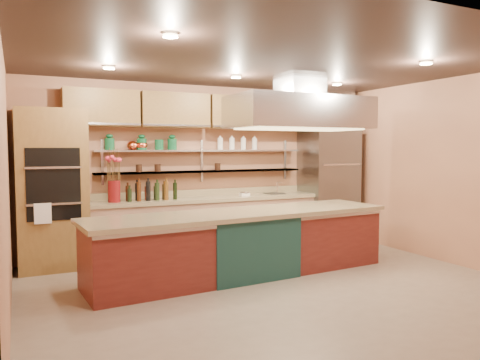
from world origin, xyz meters
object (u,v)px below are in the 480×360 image
kitchen_scale (244,193)px  copper_kettle (133,145)px  island (243,243)px  green_canister (159,145)px  refrigerator (328,185)px  flower_vase (114,191)px

kitchen_scale → copper_kettle: bearing=151.4°
island → kitchen_scale: kitchen_scale is taller
island → green_canister: bearing=108.7°
refrigerator → island: bearing=-149.9°
refrigerator → copper_kettle: (-3.60, 0.23, 0.74)m
flower_vase → copper_kettle: size_ratio=1.85×
kitchen_scale → copper_kettle: 2.03m
island → refrigerator: bearing=26.3°
flower_vase → copper_kettle: (0.34, 0.22, 0.69)m
island → kitchen_scale: bearing=59.2°
copper_kettle → green_canister: bearing=0.0°
flower_vase → kitchen_scale: size_ratio=2.08×
island → flower_vase: bearing=131.4°
copper_kettle → kitchen_scale: bearing=-6.8°
refrigerator → island: 2.93m
island → flower_vase: size_ratio=12.93×
refrigerator → kitchen_scale: size_ratio=13.43×
refrigerator → kitchen_scale: 1.75m
island → copper_kettle: 2.41m
flower_vase → island: bearing=-44.8°
copper_kettle → green_canister: 0.43m
refrigerator → green_canister: 3.26m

